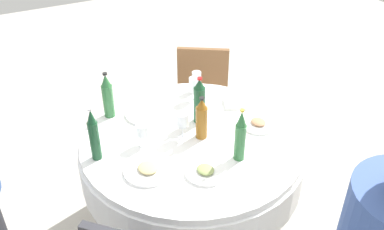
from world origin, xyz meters
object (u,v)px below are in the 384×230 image
object	(u,v)px
bottle_green_mid	(240,136)
bottle_amber_near	(202,119)
dining_table	(192,157)
wine_glass_north	(197,77)
bottle_dark_green_rear	(199,101)
bottle_green_outer	(108,96)
wine_glass_inner	(182,120)
plate_east	(146,114)
bottle_dark_green_front	(94,135)
plate_far	(258,124)
wine_glass_near	(143,131)
plate_south	(148,170)
wine_glass_outer	(194,84)
chair_north	(203,83)
plate_left	(205,172)

from	to	relation	value
bottle_green_mid	bottle_amber_near	xyz separation A→B (m)	(-0.27, -0.08, -0.02)
dining_table	bottle_green_mid	world-z (taller)	bottle_green_mid
wine_glass_north	bottle_dark_green_rear	bearing A→B (deg)	-26.74
bottle_dark_green_rear	bottle_green_outer	size ratio (longest dim) A/B	1.00
bottle_green_mid	wine_glass_north	size ratio (longest dim) A/B	2.24
wine_glass_inner	wine_glass_north	size ratio (longest dim) A/B	1.20
bottle_green_outer	plate_east	world-z (taller)	bottle_green_outer
bottle_dark_green_front	plate_far	size ratio (longest dim) A/B	1.51
bottle_green_mid	wine_glass_near	distance (m)	0.55
plate_south	plate_far	bearing A→B (deg)	95.12
bottle_green_mid	wine_glass_north	world-z (taller)	bottle_green_mid
plate_east	bottle_amber_near	bearing A→B (deg)	27.32
wine_glass_near	plate_east	world-z (taller)	wine_glass_near
bottle_amber_near	plate_far	size ratio (longest dim) A/B	1.26
wine_glass_outer	plate_east	size ratio (longest dim) A/B	0.61
bottle_amber_near	wine_glass_north	distance (m)	0.55
bottle_green_outer	wine_glass_outer	distance (m)	0.57
bottle_dark_green_front	wine_glass_north	size ratio (longest dim) A/B	2.29
bottle_dark_green_rear	bottle_amber_near	size ratio (longest dim) A/B	1.13
bottle_amber_near	wine_glass_near	xyz separation A→B (m)	(-0.09, -0.33, -0.03)
wine_glass_north	plate_east	size ratio (longest dim) A/B	0.54
bottle_amber_near	bottle_green_outer	world-z (taller)	bottle_green_outer
wine_glass_near	plate_east	size ratio (longest dim) A/B	0.52
wine_glass_near	plate_far	world-z (taller)	wine_glass_near
bottle_green_outer	wine_glass_north	size ratio (longest dim) A/B	2.15
bottle_dark_green_front	plate_east	xyz separation A→B (m)	(-0.27, 0.40, -0.14)
bottle_dark_green_rear	plate_east	size ratio (longest dim) A/B	1.16
bottle_dark_green_rear	chair_north	distance (m)	0.96
wine_glass_north	plate_left	size ratio (longest dim) A/B	0.64
bottle_amber_near	plate_east	world-z (taller)	bottle_amber_near
bottle_green_mid	plate_east	distance (m)	0.71
bottle_dark_green_rear	dining_table	bearing A→B (deg)	-43.52
bottle_dark_green_front	bottle_green_mid	distance (m)	0.77
dining_table	wine_glass_near	size ratio (longest dim) A/B	9.83
bottle_green_mid	bottle_amber_near	distance (m)	0.28
wine_glass_near	wine_glass_north	world-z (taller)	wine_glass_north
wine_glass_near	plate_left	bearing A→B (deg)	25.84
plate_left	bottle_dark_green_front	bearing A→B (deg)	-131.23
bottle_dark_green_rear	plate_left	size ratio (longest dim) A/B	1.39
bottle_green_outer	plate_south	bearing A→B (deg)	-0.53
wine_glass_north	wine_glass_inner	bearing A→B (deg)	-37.50
plate_left	wine_glass_outer	bearing A→B (deg)	155.46
dining_table	bottle_green_mid	size ratio (longest dim) A/B	4.22
wine_glass_outer	wine_glass_north	distance (m)	0.12
bottle_dark_green_rear	bottle_green_outer	bearing A→B (deg)	-124.76
bottle_dark_green_front	chair_north	size ratio (longest dim) A/B	0.37
wine_glass_north	chair_north	size ratio (longest dim) A/B	0.16
dining_table	plate_far	xyz separation A→B (m)	(0.09, 0.41, 0.16)
dining_table	wine_glass_north	distance (m)	0.60
bottle_green_mid	bottle_dark_green_rear	size ratio (longest dim) A/B	1.04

